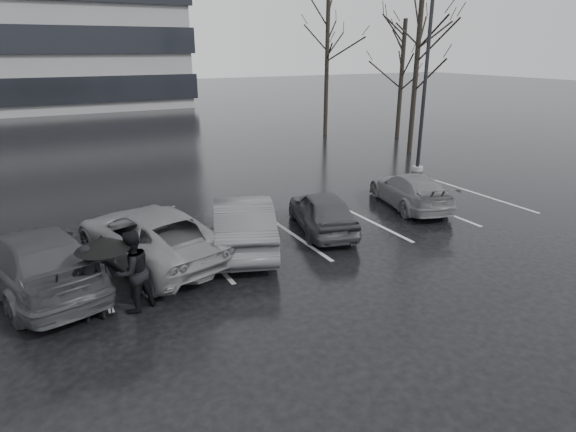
% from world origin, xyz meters
% --- Properties ---
extents(ground, '(160.00, 160.00, 0.00)m').
position_xyz_m(ground, '(0.00, 0.00, 0.00)').
color(ground, black).
rests_on(ground, ground).
extents(car_main, '(2.39, 3.93, 1.25)m').
position_xyz_m(car_main, '(1.57, 2.13, 0.63)').
color(car_main, black).
rests_on(car_main, ground).
extents(car_west_a, '(2.99, 4.77, 1.48)m').
position_xyz_m(car_west_a, '(-1.10, 2.04, 0.74)').
color(car_west_a, '#2B2B2D').
rests_on(car_west_a, ground).
extents(car_west_b, '(3.67, 5.62, 1.44)m').
position_xyz_m(car_west_b, '(-3.58, 2.32, 0.72)').
color(car_west_b, '#4D4D4F').
rests_on(car_west_b, ground).
extents(car_west_c, '(3.21, 5.35, 1.45)m').
position_xyz_m(car_west_c, '(-6.27, 1.88, 0.73)').
color(car_west_c, black).
rests_on(car_west_c, ground).
extents(car_east, '(2.64, 4.38, 1.19)m').
position_xyz_m(car_east, '(5.58, 2.73, 0.59)').
color(car_east, '#4D4D4F').
rests_on(car_east, ground).
extents(pedestrian_left, '(0.63, 0.43, 1.69)m').
position_xyz_m(pedestrian_left, '(-5.35, -0.15, 0.85)').
color(pedestrian_left, black).
rests_on(pedestrian_left, ground).
extents(pedestrian_right, '(1.08, 0.99, 1.80)m').
position_xyz_m(pedestrian_right, '(-4.50, -0.09, 0.90)').
color(pedestrian_right, black).
rests_on(pedestrian_right, ground).
extents(umbrella, '(1.08, 1.08, 1.83)m').
position_xyz_m(umbrella, '(-5.02, -0.14, 1.67)').
color(umbrella, black).
rests_on(umbrella, ground).
extents(lamp_post, '(0.50, 0.50, 9.16)m').
position_xyz_m(lamp_post, '(9.51, 6.62, 4.19)').
color(lamp_post, gray).
rests_on(lamp_post, ground).
extents(stall_stripes, '(19.72, 5.00, 0.00)m').
position_xyz_m(stall_stripes, '(-0.80, 2.50, 0.00)').
color(stall_stripes, '#B9B9BB').
rests_on(stall_stripes, ground).
extents(tree_east, '(0.26, 0.26, 8.00)m').
position_xyz_m(tree_east, '(12.00, 10.00, 4.00)').
color(tree_east, black).
rests_on(tree_east, ground).
extents(tree_ne, '(0.26, 0.26, 7.00)m').
position_xyz_m(tree_ne, '(14.50, 14.00, 3.50)').
color(tree_ne, black).
rests_on(tree_ne, ground).
extents(tree_north, '(0.26, 0.26, 8.50)m').
position_xyz_m(tree_north, '(11.00, 17.00, 4.25)').
color(tree_north, black).
rests_on(tree_north, ground).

